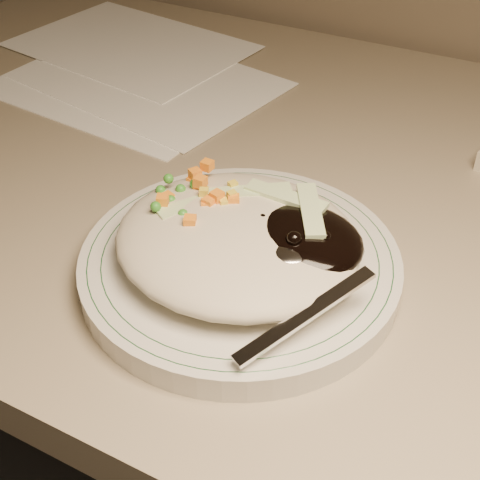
% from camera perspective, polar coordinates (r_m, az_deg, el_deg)
% --- Properties ---
extents(desk, '(1.40, 0.70, 0.74)m').
position_cam_1_polar(desk, '(0.78, 10.05, -8.39)').
color(desk, gray).
rests_on(desk, ground).
extents(plate, '(0.26, 0.26, 0.02)m').
position_cam_1_polar(plate, '(0.54, 0.00, -2.17)').
color(plate, silver).
rests_on(plate, desk).
extents(plate_rim, '(0.24, 0.24, 0.00)m').
position_cam_1_polar(plate_rim, '(0.53, 0.00, -1.35)').
color(plate_rim, '#144723').
rests_on(plate_rim, plate).
extents(meal, '(0.21, 0.19, 0.05)m').
position_cam_1_polar(meal, '(0.51, 0.38, 0.31)').
color(meal, '#B4A991').
rests_on(meal, plate).
extents(papers, '(0.41, 0.35, 0.00)m').
position_cam_1_polar(papers, '(0.89, -8.97, 14.13)').
color(papers, white).
rests_on(papers, desk).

